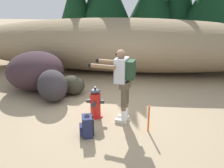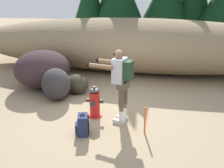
{
  "view_description": "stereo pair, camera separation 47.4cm",
  "coord_description": "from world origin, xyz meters",
  "px_view_note": "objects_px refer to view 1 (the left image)",
  "views": [
    {
      "loc": [
        0.83,
        -5.17,
        2.67
      ],
      "look_at": [
        0.09,
        0.15,
        0.75
      ],
      "focal_mm": 37.93,
      "sensor_mm": 36.0,
      "label": 1
    },
    {
      "loc": [
        1.29,
        -5.08,
        2.67
      ],
      "look_at": [
        0.09,
        0.15,
        0.75
      ],
      "focal_mm": 37.93,
      "sensor_mm": 36.0,
      "label": 2
    }
  ],
  "objects_px": {
    "boulder_mid": "(73,85)",
    "boulder_small": "(52,86)",
    "survey_stake": "(149,119)",
    "spare_backpack": "(87,126)",
    "boulder_large": "(36,70)",
    "fire_hydrant": "(95,103)",
    "utility_worker": "(122,77)"
  },
  "relations": [
    {
      "from": "boulder_large",
      "to": "boulder_mid",
      "type": "distance_m",
      "value": 1.33
    },
    {
      "from": "boulder_mid",
      "to": "boulder_small",
      "type": "xyz_separation_m",
      "value": [
        -0.39,
        -0.57,
        0.16
      ]
    },
    {
      "from": "spare_backpack",
      "to": "survey_stake",
      "type": "distance_m",
      "value": 1.3
    },
    {
      "from": "boulder_mid",
      "to": "survey_stake",
      "type": "bearing_deg",
      "value": -40.2
    },
    {
      "from": "fire_hydrant",
      "to": "survey_stake",
      "type": "relative_size",
      "value": 1.28
    },
    {
      "from": "utility_worker",
      "to": "boulder_large",
      "type": "xyz_separation_m",
      "value": [
        -2.87,
        1.8,
        -0.49
      ]
    },
    {
      "from": "fire_hydrant",
      "to": "boulder_large",
      "type": "xyz_separation_m",
      "value": [
        -2.24,
        1.68,
        0.23
      ]
    },
    {
      "from": "fire_hydrant",
      "to": "boulder_mid",
      "type": "distance_m",
      "value": 1.69
    },
    {
      "from": "spare_backpack",
      "to": "boulder_mid",
      "type": "xyz_separation_m",
      "value": [
        -0.97,
        2.22,
        0.06
      ]
    },
    {
      "from": "fire_hydrant",
      "to": "boulder_mid",
      "type": "xyz_separation_m",
      "value": [
        -0.98,
        1.38,
        -0.08
      ]
    },
    {
      "from": "spare_backpack",
      "to": "survey_stake",
      "type": "bearing_deg",
      "value": 177.66
    },
    {
      "from": "spare_backpack",
      "to": "boulder_large",
      "type": "xyz_separation_m",
      "value": [
        -2.23,
        2.53,
        0.37
      ]
    },
    {
      "from": "boulder_large",
      "to": "survey_stake",
      "type": "height_order",
      "value": "boulder_large"
    },
    {
      "from": "spare_backpack",
      "to": "boulder_small",
      "type": "height_order",
      "value": "boulder_small"
    },
    {
      "from": "boulder_small",
      "to": "survey_stake",
      "type": "relative_size",
      "value": 1.73
    },
    {
      "from": "utility_worker",
      "to": "boulder_small",
      "type": "relative_size",
      "value": 1.62
    },
    {
      "from": "survey_stake",
      "to": "spare_backpack",
      "type": "bearing_deg",
      "value": -164.75
    },
    {
      "from": "boulder_mid",
      "to": "fire_hydrant",
      "type": "bearing_deg",
      "value": -54.61
    },
    {
      "from": "fire_hydrant",
      "to": "boulder_large",
      "type": "relative_size",
      "value": 0.41
    },
    {
      "from": "boulder_small",
      "to": "boulder_large",
      "type": "bearing_deg",
      "value": 134.87
    },
    {
      "from": "spare_backpack",
      "to": "utility_worker",
      "type": "bearing_deg",
      "value": -149.06
    },
    {
      "from": "fire_hydrant",
      "to": "spare_backpack",
      "type": "relative_size",
      "value": 1.63
    },
    {
      "from": "utility_worker",
      "to": "survey_stake",
      "type": "height_order",
      "value": "utility_worker"
    },
    {
      "from": "utility_worker",
      "to": "boulder_large",
      "type": "relative_size",
      "value": 0.9
    },
    {
      "from": "fire_hydrant",
      "to": "boulder_large",
      "type": "height_order",
      "value": "boulder_large"
    },
    {
      "from": "survey_stake",
      "to": "utility_worker",
      "type": "bearing_deg",
      "value": 148.24
    },
    {
      "from": "boulder_large",
      "to": "boulder_small",
      "type": "xyz_separation_m",
      "value": [
        0.87,
        -0.88,
        -0.15
      ]
    },
    {
      "from": "utility_worker",
      "to": "boulder_small",
      "type": "height_order",
      "value": "utility_worker"
    },
    {
      "from": "utility_worker",
      "to": "spare_backpack",
      "type": "distance_m",
      "value": 1.29
    },
    {
      "from": "fire_hydrant",
      "to": "spare_backpack",
      "type": "height_order",
      "value": "fire_hydrant"
    },
    {
      "from": "boulder_mid",
      "to": "utility_worker",
      "type": "bearing_deg",
      "value": -42.96
    },
    {
      "from": "utility_worker",
      "to": "boulder_mid",
      "type": "bearing_deg",
      "value": -31.68
    }
  ]
}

